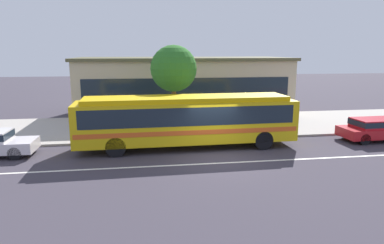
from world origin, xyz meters
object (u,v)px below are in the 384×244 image
Objects in this scene: pedestrian_walking_along_curb at (163,120)px; street_tree_near_stop at (174,69)px; bus_stop_sign at (245,108)px; sedan_far_ahead at (377,128)px; transit_bus at (187,118)px; pedestrian_waiting_near_sign at (238,116)px.

street_tree_near_stop is at bearing 61.96° from pedestrian_walking_along_curb.
pedestrian_walking_along_curb is 0.66× the size of bus_stop_sign.
sedan_far_ahead is 12.57m from pedestrian_walking_along_curb.
sedan_far_ahead is at bearing -0.52° from transit_bus.
bus_stop_sign is at bearing -23.25° from street_tree_near_stop.
transit_bus is 4.25m from bus_stop_sign.
street_tree_near_stop reaches higher than bus_stop_sign.
sedan_far_ahead is 7.75m from bus_stop_sign.
transit_bus is 4.60m from pedestrian_waiting_near_sign.
sedan_far_ahead is 2.61× the size of pedestrian_walking_along_curb.
street_tree_near_stop reaches higher than pedestrian_waiting_near_sign.
pedestrian_walking_along_curb is at bearing 177.58° from bus_stop_sign.
pedestrian_walking_along_curb is at bearing -118.04° from street_tree_near_stop.
street_tree_near_stop is at bearing 167.30° from pedestrian_waiting_near_sign.
pedestrian_waiting_near_sign is (3.63, 2.77, -0.51)m from transit_bus.
pedestrian_waiting_near_sign is at bearing -12.70° from street_tree_near_stop.
street_tree_near_stop is (0.83, 1.56, 2.94)m from pedestrian_walking_along_curb.
transit_bus is at bearing -84.99° from street_tree_near_stop.
bus_stop_sign reaches higher than pedestrian_walking_along_curb.
sedan_far_ahead is at bearing -20.70° from pedestrian_waiting_near_sign.
bus_stop_sign is at bearing 165.01° from sedan_far_ahead.
pedestrian_walking_along_curb is (-12.37, 2.20, 0.40)m from sedan_far_ahead.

